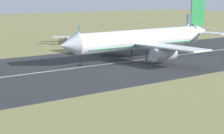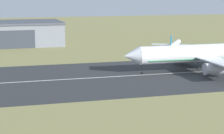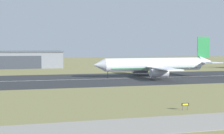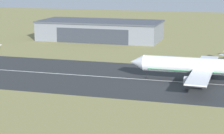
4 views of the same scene
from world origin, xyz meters
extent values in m
cube|color=#2B2D30|center=(0.00, 114.12, 0.03)|extent=(504.72, 55.87, 0.06)
cube|color=silver|center=(0.00, 114.12, 0.07)|extent=(454.25, 0.70, 0.01)
cylinder|color=silver|center=(35.39, 115.70, 6.15)|extent=(46.66, 6.74, 6.09)
cone|color=silver|center=(9.45, 116.15, 6.15)|extent=(5.47, 6.03, 5.96)
cone|color=silver|center=(62.23, 115.24, 7.22)|extent=(7.23, 5.47, 5.37)
cube|color=black|center=(12.39, 116.10, 7.34)|extent=(1.19, 5.07, 0.44)
cube|color=#1E7238|center=(35.39, 115.70, 4.52)|extent=(41.98, 6.36, 0.34)
cube|color=silver|center=(34.71, 130.01, 5.12)|extent=(7.47, 22.78, 0.42)
cylinder|color=#A8A8B2|center=(33.26, 128.23, 3.03)|extent=(7.79, 3.81, 3.71)
cube|color=silver|center=(34.22, 101.42, 5.12)|extent=(7.47, 22.78, 0.42)
cylinder|color=#A8A8B2|center=(32.83, 103.25, 3.03)|extent=(7.79, 3.81, 3.71)
cube|color=#1E7238|center=(61.16, 115.25, 14.17)|extent=(6.46, 0.39, 10.09)
cube|color=silver|center=(61.69, 122.76, 7.05)|extent=(5.81, 9.18, 0.24)
cube|color=silver|center=(61.43, 107.74, 7.05)|extent=(5.81, 9.18, 0.24)
cylinder|color=black|center=(13.33, 116.08, 1.59)|extent=(0.24, 0.24, 3.19)
cylinder|color=black|center=(13.33, 116.08, 0.22)|extent=(0.84, 0.84, 0.44)
cylinder|color=black|center=(35.03, 119.27, 1.59)|extent=(0.24, 0.24, 3.19)
cylinder|color=black|center=(35.03, 119.27, 0.22)|extent=(0.84, 0.84, 0.44)
cylinder|color=black|center=(34.90, 112.14, 1.59)|extent=(0.24, 0.24, 3.19)
cylinder|color=black|center=(34.90, 112.14, 0.22)|extent=(0.84, 0.84, 0.44)
cylinder|color=silver|center=(116.30, 166.08, 3.33)|extent=(10.31, 7.45, 3.04)
cone|color=silver|center=(121.94, 169.11, 3.33)|extent=(3.85, 3.98, 3.04)
cone|color=silver|center=(110.26, 162.83, 3.88)|extent=(4.51, 4.14, 2.74)
cube|color=black|center=(120.61, 168.40, 3.94)|extent=(2.19, 2.80, 0.44)
cube|color=navy|center=(116.30, 166.08, 2.50)|extent=(9.35, 6.84, 0.20)
cube|color=silver|center=(119.72, 160.15, 2.80)|extent=(6.80, 10.31, 0.40)
cylinder|color=#A8A8B2|center=(119.66, 161.09, 1.61)|extent=(4.38, 3.54, 1.89)
cube|color=silver|center=(113.24, 172.20, 2.80)|extent=(6.80, 10.31, 0.40)
cylinder|color=#A8A8B2|center=(113.99, 171.64, 1.61)|extent=(4.38, 3.54, 1.89)
cube|color=navy|center=(110.74, 163.09, 7.44)|extent=(3.05, 1.82, 5.17)
cube|color=silver|center=(112.21, 159.51, 3.79)|extent=(4.76, 5.47, 0.24)
cube|color=silver|center=(108.56, 166.29, 3.79)|extent=(4.76, 5.47, 0.24)
cylinder|color=black|center=(119.68, 167.90, 0.91)|extent=(0.24, 0.24, 1.81)
cylinder|color=black|center=(119.68, 167.90, 0.22)|extent=(0.84, 0.84, 0.44)
cylinder|color=black|center=(116.90, 164.33, 0.91)|extent=(0.24, 0.24, 1.81)
cylinder|color=black|center=(116.90, 164.33, 0.22)|extent=(0.84, 0.84, 0.44)
cylinder|color=black|center=(115.17, 167.55, 0.91)|extent=(0.24, 0.24, 1.81)
cylinder|color=black|center=(115.17, 167.55, 0.22)|extent=(0.84, 0.84, 0.44)
cylinder|color=silver|center=(48.65, 168.61, 2.46)|extent=(13.23, 18.49, 2.30)
cone|color=silver|center=(54.87, 178.09, 2.46)|extent=(3.05, 2.99, 2.30)
cone|color=silver|center=(42.24, 158.84, 2.88)|extent=(3.24, 3.44, 2.07)
cube|color=black|center=(54.25, 177.14, 2.92)|extent=(2.24, 1.99, 0.44)
cube|color=#146B9E|center=(48.65, 168.61, 1.83)|extent=(12.01, 16.71, 0.20)
cube|color=silver|center=(53.88, 165.66, 2.06)|extent=(9.77, 7.87, 0.40)
cylinder|color=#A8A8B2|center=(53.57, 166.60, 1.10)|extent=(2.83, 3.28, 1.42)
cube|color=silver|center=(43.87, 172.24, 2.06)|extent=(9.77, 7.87, 0.40)
cylinder|color=#A8A8B2|center=(44.85, 172.33, 1.10)|extent=(2.83, 3.28, 1.42)
cube|color=#146B9E|center=(42.46, 159.19, 5.56)|extent=(1.61, 2.24, 3.90)
cube|color=silver|center=(44.67, 157.26, 2.81)|extent=(4.14, 3.76, 0.24)
cube|color=silver|center=(39.82, 160.45, 2.81)|extent=(4.14, 3.76, 0.24)
cylinder|color=black|center=(53.65, 176.22, 0.66)|extent=(0.24, 0.24, 1.31)
cylinder|color=black|center=(53.65, 176.22, 0.22)|extent=(0.84, 0.84, 0.44)
cylinder|color=black|center=(49.75, 167.78, 0.66)|extent=(0.24, 0.24, 1.31)
cylinder|color=black|center=(49.75, 167.78, 0.22)|extent=(0.84, 0.84, 0.44)
cylinder|color=black|center=(47.45, 169.29, 0.66)|extent=(0.24, 0.24, 1.31)
cylinder|color=black|center=(47.45, 169.29, 0.22)|extent=(0.84, 0.84, 0.44)
camera|label=1|loc=(-54.82, 17.54, 19.68)|focal=70.00mm
camera|label=2|loc=(-35.67, -15.86, 27.08)|focal=70.00mm
camera|label=3|loc=(-20.85, -19.97, 13.81)|focal=50.00mm
camera|label=4|loc=(46.14, -42.27, 38.59)|focal=70.00mm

